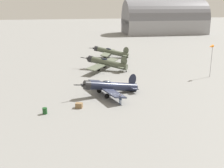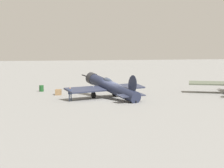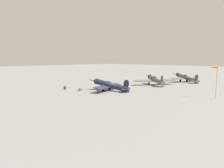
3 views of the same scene
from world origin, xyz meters
name	(u,v)px [view 3 (image 3 of 3)]	position (x,y,z in m)	size (l,w,h in m)	color
ground_plane	(112,91)	(0.00, 0.00, 0.00)	(400.00, 400.00, 0.00)	gray
airplane_foreground	(110,85)	(0.13, -0.49, 1.46)	(11.07, 11.21, 3.32)	#1E2338
airplane_mid_apron	(155,80)	(-17.55, 1.80, 1.65)	(12.04, 10.39, 3.54)	#4C5442
airplane_far_line	(186,78)	(-32.07, 5.34, 1.54)	(11.06, 10.87, 3.16)	#4C5442
ground_crew_mechanic	(97,90)	(5.27, 0.31, 0.97)	(0.55, 0.41, 1.60)	#384766
equipment_crate	(81,89)	(5.39, -5.94, 0.37)	(1.03, 1.17, 0.75)	olive
fuel_drum	(65,88)	(6.88, -10.82, 0.45)	(0.67, 0.67, 0.89)	#19471E
windsock_mast	(214,69)	(-7.17, 21.46, 6.07)	(1.43, 1.64, 6.71)	gray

